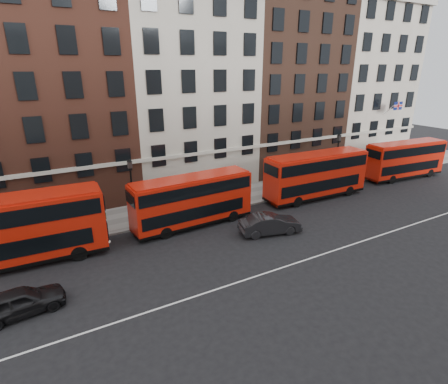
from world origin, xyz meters
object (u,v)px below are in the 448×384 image
bus_d (405,159)px  car_rear (20,302)px  traffic_light (413,149)px  bus_a (12,230)px  bus_b (192,200)px  bus_c (316,174)px  car_front (270,224)px

bus_d → car_rear: size_ratio=2.35×
car_rear → traffic_light: traffic_light is taller
bus_a → bus_b: bus_a is taller
bus_c → bus_a: bearing=-178.3°
bus_a → bus_d: 38.56m
bus_a → bus_c: (25.21, -0.00, -0.09)m
car_rear → bus_d: bearing=-87.6°
bus_c → bus_d: size_ratio=1.05×
bus_c → car_front: size_ratio=2.26×
car_front → traffic_light: (26.17, 6.25, 1.67)m
bus_c → car_rear: 25.75m
bus_b → bus_d: bus_d is taller
bus_b → bus_d: 26.29m
bus_a → traffic_light: 43.09m
bus_d → car_front: (-21.69, -4.18, -1.46)m
car_rear → bus_a: bearing=-4.6°
bus_a → bus_b: 12.27m
bus_b → bus_c: size_ratio=0.93×
bus_a → traffic_light: size_ratio=3.37×
bus_d → bus_b: bearing=-174.8°
bus_b → car_rear: size_ratio=2.29×
bus_a → car_rear: 5.78m
bus_b → car_front: size_ratio=2.09×
bus_d → car_rear: bearing=-166.7°
bus_a → car_front: size_ratio=2.34×
bus_c → car_front: (-8.35, -4.17, -1.60)m
bus_b → traffic_light: bearing=1.3°
bus_a → bus_d: bus_a is taller
car_front → traffic_light: bearing=-62.7°
bus_b → car_rear: bearing=-158.2°
bus_a → traffic_light: (43.04, 2.08, -0.02)m
car_rear → car_front: bearing=-91.2°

